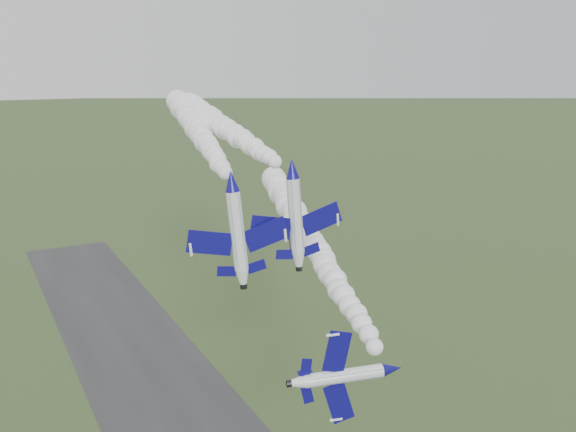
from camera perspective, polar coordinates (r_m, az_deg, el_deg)
jet_lead at (r=63.39m, az=9.28°, el=-13.30°), size 5.46×11.02×9.26m
smoke_trail_jet_lead at (r=100.11m, az=1.69°, el=-1.59°), size 27.16×76.19×5.11m
jet_pair_left at (r=73.53m, az=-5.04°, el=3.15°), size 12.18×14.28×3.61m
smoke_trail_jet_pair_left at (r=112.73m, az=-8.26°, el=7.88°), size 23.21×71.40×5.01m
jet_pair_right at (r=75.81m, az=0.40°, el=4.27°), size 11.83×14.10×3.51m
smoke_trail_jet_pair_right at (r=111.50m, az=-6.03°, el=8.05°), size 12.49×67.54×4.82m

